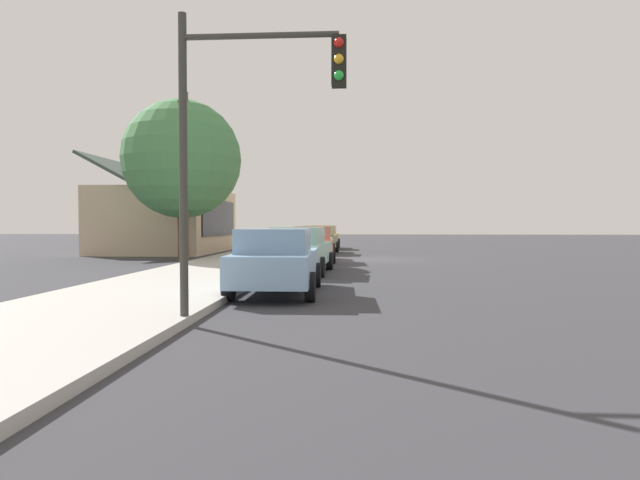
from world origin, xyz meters
The scene contains 12 objects.
ground_plane centered at (0.00, 0.00, 0.00)m, with size 120.00×120.00×0.00m, color #38383D.
sidewalk_curb centered at (0.00, 5.60, 0.08)m, with size 60.00×4.20×0.16m, color #B2AFA8.
car_skyblue centered at (-13.03, 2.64, 0.81)m, with size 4.46×2.09×1.59m.
car_seafoam centered at (-7.50, 2.63, 0.82)m, with size 4.77×2.15×1.59m.
car_coral centered at (-1.61, 2.65, 0.82)m, with size 4.84×2.19×1.59m.
car_olive centered at (4.68, 2.76, 0.81)m, with size 4.71×2.10×1.59m.
car_mustard centered at (10.63, 2.84, 0.81)m, with size 4.49×2.06×1.59m.
storefront_building centered at (5.82, 11.98, 2.00)m, with size 9.71×6.54×5.51m.
shade_tree centered at (-1.48, 8.71, 4.67)m, with size 5.44×5.44×7.40m.
traffic_light_main centered at (-17.14, 2.54, 3.49)m, with size 0.37×2.79×5.20m.
utility_pole_wooden centered at (-2.51, 8.20, 3.93)m, with size 1.80×0.24×7.50m.
fire_hydrant_red centered at (7.65, 4.20, 0.50)m, with size 0.22×0.22×0.71m.
Camera 1 is at (-26.02, 0.73, 1.71)m, focal length 30.38 mm.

